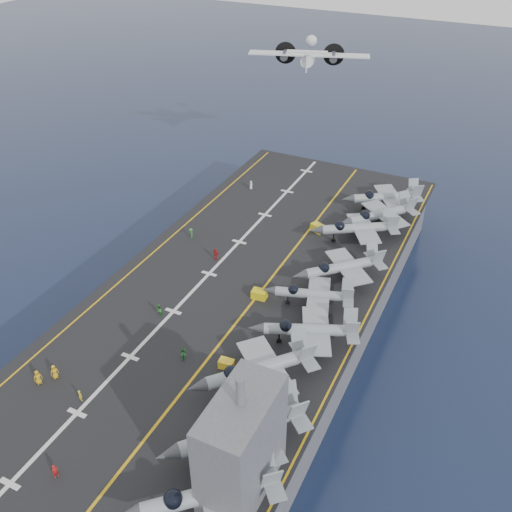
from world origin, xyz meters
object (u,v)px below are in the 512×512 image
at_px(island_superstructure, 241,437).
at_px(tow_cart_a, 226,364).
at_px(fighter_jet_0, 210,492).
at_px(transport_plane, 309,62).

distance_m(island_superstructure, tow_cart_a, 17.96).
bearing_deg(tow_cart_a, fighter_jet_0, -65.98).
bearing_deg(transport_plane, fighter_jet_0, -73.93).
distance_m(fighter_jet_0, tow_cart_a, 19.06).
distance_m(tow_cart_a, transport_plane, 71.14).
distance_m(island_superstructure, transport_plane, 85.25).
bearing_deg(fighter_jet_0, tow_cart_a, 114.02).
bearing_deg(island_superstructure, transport_plane, 107.72).
height_order(island_superstructure, tow_cart_a, island_superstructure).
bearing_deg(island_superstructure, tow_cart_a, 123.84).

